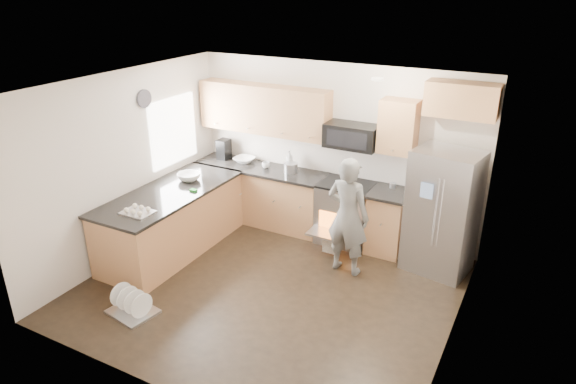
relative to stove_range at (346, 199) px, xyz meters
The scene contains 8 objects.
ground 1.86m from the stove_range, 101.69° to the right, with size 4.50×4.50×0.00m, color black.
room_shell 1.99m from the stove_range, 103.00° to the right, with size 4.54×4.04×2.62m.
back_cabinet_run 0.98m from the stove_range, behind, with size 4.45×0.64×2.50m.
peninsula 2.56m from the stove_range, 145.50° to the right, with size 0.96×2.36×1.03m.
stove_range is the anchor object (origin of this frame).
refrigerator 1.44m from the stove_range, ahead, with size 0.92×0.77×1.69m.
person 0.88m from the stove_range, 66.96° to the right, with size 0.59×0.39×1.62m, color slate.
dish_rack 3.34m from the stove_range, 117.89° to the right, with size 0.61×0.52×0.34m.
Camera 1 is at (2.84, -4.84, 3.72)m, focal length 32.00 mm.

